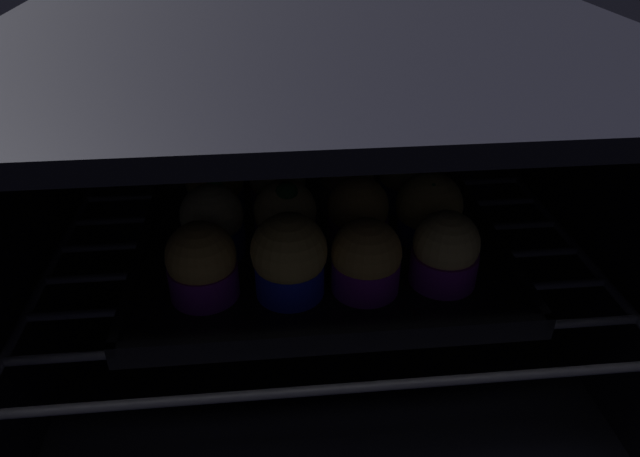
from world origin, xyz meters
TOP-DOWN VIEW (x-y plane):
  - oven_cavity at (0.00, 26.25)cm, footprint 59.00×47.00cm
  - oven_rack at (0.00, 22.00)cm, footprint 54.80×42.00cm
  - baking_tray at (0.00, 20.66)cm, footprint 35.97×28.81cm
  - muffin_row0_col0 at (-10.91, 13.70)cm, footprint 6.11×6.11cm
  - muffin_row0_col1 at (-3.39, 13.25)cm, footprint 6.66×6.66cm
  - muffin_row0_col2 at (3.34, 13.19)cm, footprint 6.22×6.22cm
  - muffin_row0_col3 at (10.55, 13.58)cm, footprint 6.11×6.11cm
  - muffin_row1_col0 at (-10.39, 20.32)cm, footprint 6.11×6.11cm
  - muffin_row1_col1 at (-3.39, 20.72)cm, footprint 6.16×6.16cm
  - muffin_row1_col2 at (3.75, 20.67)cm, footprint 6.11×6.11cm
  - muffin_row1_col3 at (10.94, 20.86)cm, footprint 6.67×6.67cm
  - muffin_row2_col0 at (-10.56, 27.95)cm, footprint 6.15×6.15cm
  - muffin_row2_col1 at (-3.88, 27.98)cm, footprint 6.22×6.22cm
  - muffin_row2_col2 at (3.74, 28.18)cm, footprint 6.11×6.11cm
  - muffin_row2_col3 at (10.38, 27.91)cm, footprint 6.34×6.34cm

SIDE VIEW (x-z plane):
  - oven_rack at x=0.00cm, z-range 13.20..14.00cm
  - baking_tray at x=0.00cm, z-range 13.58..15.78cm
  - oven_cavity at x=0.00cm, z-range -1.50..35.50cm
  - muffin_row2_col2 at x=3.74cm, z-range 14.75..21.48cm
  - muffin_row0_col2 at x=3.34cm, z-range 14.85..21.78cm
  - muffin_row0_col3 at x=10.55cm, z-range 14.89..21.93cm
  - muffin_row0_col0 at x=-10.91cm, z-range 14.86..22.00cm
  - muffin_row1_col3 at x=10.94cm, z-range 14.86..22.03cm
  - muffin_row2_col0 at x=-10.56cm, z-range 14.64..22.35cm
  - muffin_row1_col1 at x=-3.39cm, z-range 14.71..22.31cm
  - muffin_row1_col0 at x=-10.39cm, z-range 14.86..22.26cm
  - muffin_row1_col2 at x=3.75cm, z-range 14.96..22.16cm
  - muffin_row2_col1 at x=-3.88cm, z-range 14.86..22.41cm
  - muffin_row2_col3 at x=10.38cm, z-range 14.65..22.73cm
  - muffin_row0_col1 at x=-3.39cm, z-range 14.94..22.71cm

